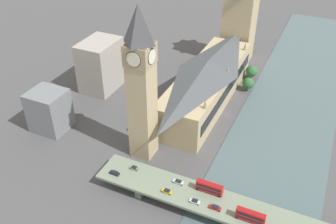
{
  "coord_description": "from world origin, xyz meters",
  "views": [
    {
      "loc": [
        -42.42,
        170.72,
        120.28
      ],
      "look_at": [
        20.05,
        35.77,
        17.99
      ],
      "focal_mm": 40.0,
      "sensor_mm": 36.0,
      "label": 1
    }
  ],
  "objects_px": {
    "road_bridge": "(252,216)",
    "car_southbound_lead": "(215,207)",
    "car_northbound_tail": "(167,191)",
    "victoria_tower": "(240,21)",
    "double_decker_bus_mid": "(209,187)",
    "car_southbound_mid": "(134,168)",
    "parliament_hall": "(207,81)",
    "clock_tower": "(141,82)",
    "double_decker_bus_rear": "(250,216)",
    "car_southbound_extra": "(115,173)",
    "car_northbound_lead": "(195,201)",
    "car_northbound_mid": "(178,182)"
  },
  "relations": [
    {
      "from": "car_southbound_lead",
      "to": "road_bridge",
      "type": "bearing_deg",
      "value": -166.24
    },
    {
      "from": "car_northbound_tail",
      "to": "car_southbound_extra",
      "type": "distance_m",
      "value": 25.1
    },
    {
      "from": "car_southbound_lead",
      "to": "car_southbound_extra",
      "type": "xyz_separation_m",
      "value": [
        45.91,
        0.0,
        0.02
      ]
    },
    {
      "from": "double_decker_bus_rear",
      "to": "car_northbound_lead",
      "type": "distance_m",
      "value": 22.32
    },
    {
      "from": "clock_tower",
      "to": "car_northbound_tail",
      "type": "relative_size",
      "value": 16.53
    },
    {
      "from": "road_bridge",
      "to": "car_southbound_lead",
      "type": "bearing_deg",
      "value": 13.76
    },
    {
      "from": "parliament_hall",
      "to": "car_northbound_tail",
      "type": "bearing_deg",
      "value": 98.52
    },
    {
      "from": "car_northbound_lead",
      "to": "car_northbound_tail",
      "type": "height_order",
      "value": "car_northbound_lead"
    },
    {
      "from": "clock_tower",
      "to": "car_southbound_extra",
      "type": "height_order",
      "value": "clock_tower"
    },
    {
      "from": "double_decker_bus_rear",
      "to": "car_northbound_tail",
      "type": "height_order",
      "value": "double_decker_bus_rear"
    },
    {
      "from": "car_northbound_tail",
      "to": "car_southbound_mid",
      "type": "height_order",
      "value": "same"
    },
    {
      "from": "double_decker_bus_mid",
      "to": "road_bridge",
      "type": "bearing_deg",
      "value": 168.03
    },
    {
      "from": "double_decker_bus_mid",
      "to": "parliament_hall",
      "type": "bearing_deg",
      "value": -69.32
    },
    {
      "from": "car_northbound_mid",
      "to": "car_southbound_mid",
      "type": "bearing_deg",
      "value": 1.07
    },
    {
      "from": "parliament_hall",
      "to": "car_southbound_mid",
      "type": "xyz_separation_m",
      "value": [
        6.78,
        74.61,
        -6.72
      ]
    },
    {
      "from": "road_bridge",
      "to": "double_decker_bus_rear",
      "type": "relative_size",
      "value": 11.81
    },
    {
      "from": "parliament_hall",
      "to": "double_decker_bus_mid",
      "type": "xyz_separation_m",
      "value": [
        -27.78,
        73.59,
        -4.8
      ]
    },
    {
      "from": "parliament_hall",
      "to": "road_bridge",
      "type": "relative_size",
      "value": 0.71
    },
    {
      "from": "road_bridge",
      "to": "car_northbound_mid",
      "type": "relative_size",
      "value": 27.91
    },
    {
      "from": "car_northbound_tail",
      "to": "victoria_tower",
      "type": "bearing_deg",
      "value": -85.09
    },
    {
      "from": "victoria_tower",
      "to": "clock_tower",
      "type": "bearing_deg",
      "value": 84.44
    },
    {
      "from": "car_southbound_mid",
      "to": "road_bridge",
      "type": "bearing_deg",
      "value": 176.78
    },
    {
      "from": "road_bridge",
      "to": "car_northbound_mid",
      "type": "height_order",
      "value": "car_northbound_mid"
    },
    {
      "from": "victoria_tower",
      "to": "car_southbound_extra",
      "type": "xyz_separation_m",
      "value": [
        12.89,
        142.06,
        -21.34
      ]
    },
    {
      "from": "car_southbound_mid",
      "to": "car_northbound_lead",
      "type": "bearing_deg",
      "value": 167.84
    },
    {
      "from": "car_northbound_lead",
      "to": "victoria_tower",
      "type": "bearing_deg",
      "value": -80.23
    },
    {
      "from": "double_decker_bus_mid",
      "to": "car_northbound_tail",
      "type": "bearing_deg",
      "value": 25.64
    },
    {
      "from": "victoria_tower",
      "to": "car_southbound_lead",
      "type": "height_order",
      "value": "victoria_tower"
    },
    {
      "from": "parliament_hall",
      "to": "clock_tower",
      "type": "height_order",
      "value": "clock_tower"
    },
    {
      "from": "parliament_hall",
      "to": "victoria_tower",
      "type": "xyz_separation_m",
      "value": [
        0.05,
        -61.06,
        14.68
      ]
    },
    {
      "from": "double_decker_bus_rear",
      "to": "road_bridge",
      "type": "bearing_deg",
      "value": -90.72
    },
    {
      "from": "double_decker_bus_mid",
      "to": "car_southbound_mid",
      "type": "distance_m",
      "value": 34.63
    },
    {
      "from": "double_decker_bus_rear",
      "to": "car_southbound_mid",
      "type": "xyz_separation_m",
      "value": [
        53.48,
        -6.4,
        -1.99
      ]
    },
    {
      "from": "victoria_tower",
      "to": "car_northbound_lead",
      "type": "xyz_separation_m",
      "value": [
        -24.53,
        142.41,
        -21.4
      ]
    },
    {
      "from": "clock_tower",
      "to": "car_northbound_mid",
      "type": "height_order",
      "value": "clock_tower"
    },
    {
      "from": "road_bridge",
      "to": "car_northbound_tail",
      "type": "bearing_deg",
      "value": 5.74
    },
    {
      "from": "double_decker_bus_mid",
      "to": "car_southbound_mid",
      "type": "xyz_separation_m",
      "value": [
        34.56,
        1.02,
        -1.92
      ]
    },
    {
      "from": "victoria_tower",
      "to": "car_northbound_mid",
      "type": "xyz_separation_m",
      "value": [
        -14.25,
        135.28,
        -21.45
      ]
    },
    {
      "from": "clock_tower",
      "to": "road_bridge",
      "type": "relative_size",
      "value": 0.55
    },
    {
      "from": "double_decker_bus_rear",
      "to": "victoria_tower",
      "type": "bearing_deg",
      "value": -71.78
    },
    {
      "from": "parliament_hall",
      "to": "double_decker_bus_rear",
      "type": "relative_size",
      "value": 8.39
    },
    {
      "from": "clock_tower",
      "to": "double_decker_bus_mid",
      "type": "bearing_deg",
      "value": 156.47
    },
    {
      "from": "car_northbound_tail",
      "to": "car_southbound_mid",
      "type": "xyz_separation_m",
      "value": [
        18.93,
        -6.48,
        -0.02
      ]
    },
    {
      "from": "victoria_tower",
      "to": "double_decker_bus_rear",
      "type": "relative_size",
      "value": 5.34
    },
    {
      "from": "clock_tower",
      "to": "road_bridge",
      "type": "xyz_separation_m",
      "value": [
        -58.24,
        21.13,
        -34.56
      ]
    },
    {
      "from": "double_decker_bus_rear",
      "to": "car_southbound_mid",
      "type": "relative_size",
      "value": 2.89
    },
    {
      "from": "victoria_tower",
      "to": "car_southbound_mid",
      "type": "height_order",
      "value": "victoria_tower"
    },
    {
      "from": "double_decker_bus_rear",
      "to": "car_northbound_mid",
      "type": "relative_size",
      "value": 2.36
    },
    {
      "from": "road_bridge",
      "to": "car_southbound_lead",
      "type": "relative_size",
      "value": 28.87
    },
    {
      "from": "parliament_hall",
      "to": "car_southbound_extra",
      "type": "relative_size",
      "value": 21.38
    }
  ]
}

